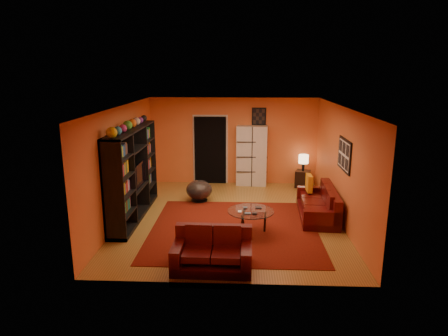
{
  "coord_description": "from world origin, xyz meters",
  "views": [
    {
      "loc": [
        0.25,
        -8.87,
        3.39
      ],
      "look_at": [
        -0.15,
        0.1,
        1.18
      ],
      "focal_mm": 32.0,
      "sensor_mm": 36.0,
      "label": 1
    }
  ],
  "objects_px": {
    "loveseat": "(213,251)",
    "coffee_table": "(251,213)",
    "tv": "(136,175)",
    "table_lamp": "(304,160)",
    "bowl_chair": "(199,190)",
    "sofa": "(321,205)",
    "storage_cabinet": "(252,156)",
    "side_table": "(303,179)",
    "entertainment_unit": "(133,173)"
  },
  "relations": [
    {
      "from": "coffee_table",
      "to": "loveseat",
      "type": "bearing_deg",
      "value": -114.51
    },
    {
      "from": "storage_cabinet",
      "to": "table_lamp",
      "type": "xyz_separation_m",
      "value": [
        1.51,
        -0.18,
        -0.06
      ]
    },
    {
      "from": "sofa",
      "to": "bowl_chair",
      "type": "relative_size",
      "value": 2.94
    },
    {
      "from": "loveseat",
      "to": "coffee_table",
      "type": "xyz_separation_m",
      "value": [
        0.7,
        1.53,
        0.16
      ]
    },
    {
      "from": "entertainment_unit",
      "to": "loveseat",
      "type": "distance_m",
      "value": 3.25
    },
    {
      "from": "tv",
      "to": "bowl_chair",
      "type": "xyz_separation_m",
      "value": [
        1.36,
        1.11,
        -0.7
      ]
    },
    {
      "from": "entertainment_unit",
      "to": "side_table",
      "type": "distance_m",
      "value": 5.13
    },
    {
      "from": "entertainment_unit",
      "to": "bowl_chair",
      "type": "distance_m",
      "value": 1.99
    },
    {
      "from": "side_table",
      "to": "loveseat",
      "type": "bearing_deg",
      "value": -114.6
    },
    {
      "from": "side_table",
      "to": "coffee_table",
      "type": "bearing_deg",
      "value": -114.63
    },
    {
      "from": "entertainment_unit",
      "to": "tv",
      "type": "distance_m",
      "value": 0.1
    },
    {
      "from": "bowl_chair",
      "to": "table_lamp",
      "type": "xyz_separation_m",
      "value": [
        2.93,
        1.44,
        0.54
      ]
    },
    {
      "from": "entertainment_unit",
      "to": "sofa",
      "type": "relative_size",
      "value": 1.48
    },
    {
      "from": "side_table",
      "to": "table_lamp",
      "type": "bearing_deg",
      "value": 0.0
    },
    {
      "from": "loveseat",
      "to": "coffee_table",
      "type": "distance_m",
      "value": 1.69
    },
    {
      "from": "loveseat",
      "to": "storage_cabinet",
      "type": "xyz_separation_m",
      "value": [
        0.8,
        5.22,
        0.61
      ]
    },
    {
      "from": "sofa",
      "to": "table_lamp",
      "type": "distance_m",
      "value": 2.52
    },
    {
      "from": "tv",
      "to": "storage_cabinet",
      "type": "bearing_deg",
      "value": -45.53
    },
    {
      "from": "tv",
      "to": "coffee_table",
      "type": "relative_size",
      "value": 0.98
    },
    {
      "from": "sofa",
      "to": "loveseat",
      "type": "distance_m",
      "value": 3.51
    },
    {
      "from": "loveseat",
      "to": "tv",
      "type": "bearing_deg",
      "value": 39.75
    },
    {
      "from": "loveseat",
      "to": "storage_cabinet",
      "type": "relative_size",
      "value": 0.77
    },
    {
      "from": "loveseat",
      "to": "side_table",
      "type": "xyz_separation_m",
      "value": [
        2.31,
        5.04,
        -0.04
      ]
    },
    {
      "from": "storage_cabinet",
      "to": "bowl_chair",
      "type": "distance_m",
      "value": 2.23
    },
    {
      "from": "coffee_table",
      "to": "table_lamp",
      "type": "height_order",
      "value": "table_lamp"
    },
    {
      "from": "table_lamp",
      "to": "bowl_chair",
      "type": "bearing_deg",
      "value": -153.86
    },
    {
      "from": "sofa",
      "to": "entertainment_unit",
      "type": "bearing_deg",
      "value": -174.48
    },
    {
      "from": "entertainment_unit",
      "to": "coffee_table",
      "type": "xyz_separation_m",
      "value": [
        2.73,
        -0.89,
        -0.6
      ]
    },
    {
      "from": "sofa",
      "to": "coffee_table",
      "type": "height_order",
      "value": "sofa"
    },
    {
      "from": "loveseat",
      "to": "side_table",
      "type": "relative_size",
      "value": 2.78
    },
    {
      "from": "tv",
      "to": "loveseat",
      "type": "relative_size",
      "value": 0.69
    },
    {
      "from": "coffee_table",
      "to": "storage_cabinet",
      "type": "height_order",
      "value": "storage_cabinet"
    },
    {
      "from": "storage_cabinet",
      "to": "side_table",
      "type": "xyz_separation_m",
      "value": [
        1.51,
        -0.18,
        -0.65
      ]
    },
    {
      "from": "entertainment_unit",
      "to": "side_table",
      "type": "xyz_separation_m",
      "value": [
        4.34,
        2.62,
        -0.8
      ]
    },
    {
      "from": "loveseat",
      "to": "table_lamp",
      "type": "relative_size",
      "value": 2.9
    },
    {
      "from": "sofa",
      "to": "coffee_table",
      "type": "distance_m",
      "value": 1.99
    },
    {
      "from": "storage_cabinet",
      "to": "coffee_table",
      "type": "bearing_deg",
      "value": -86.75
    },
    {
      "from": "table_lamp",
      "to": "storage_cabinet",
      "type": "bearing_deg",
      "value": 173.13
    },
    {
      "from": "bowl_chair",
      "to": "side_table",
      "type": "distance_m",
      "value": 3.26
    },
    {
      "from": "entertainment_unit",
      "to": "storage_cabinet",
      "type": "relative_size",
      "value": 1.67
    },
    {
      "from": "entertainment_unit",
      "to": "loveseat",
      "type": "bearing_deg",
      "value": -49.99
    },
    {
      "from": "loveseat",
      "to": "bowl_chair",
      "type": "bearing_deg",
      "value": 11.0
    },
    {
      "from": "tv",
      "to": "storage_cabinet",
      "type": "xyz_separation_m",
      "value": [
        2.78,
        2.73,
        -0.1
      ]
    },
    {
      "from": "tv",
      "to": "coffee_table",
      "type": "height_order",
      "value": "tv"
    },
    {
      "from": "tv",
      "to": "loveseat",
      "type": "height_order",
      "value": "tv"
    },
    {
      "from": "coffee_table",
      "to": "bowl_chair",
      "type": "distance_m",
      "value": 2.46
    },
    {
      "from": "bowl_chair",
      "to": "storage_cabinet",
      "type": "bearing_deg",
      "value": 48.82
    },
    {
      "from": "entertainment_unit",
      "to": "side_table",
      "type": "bearing_deg",
      "value": 31.1
    },
    {
      "from": "loveseat",
      "to": "table_lamp",
      "type": "height_order",
      "value": "table_lamp"
    },
    {
      "from": "loveseat",
      "to": "coffee_table",
      "type": "relative_size",
      "value": 1.41
    }
  ]
}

